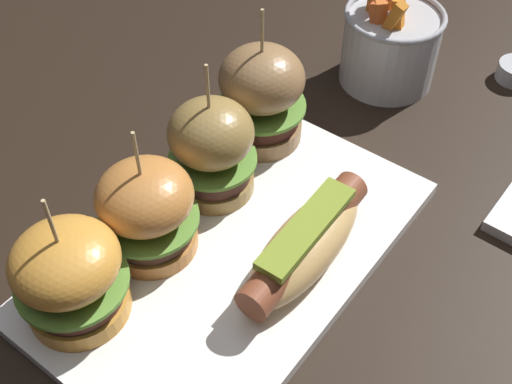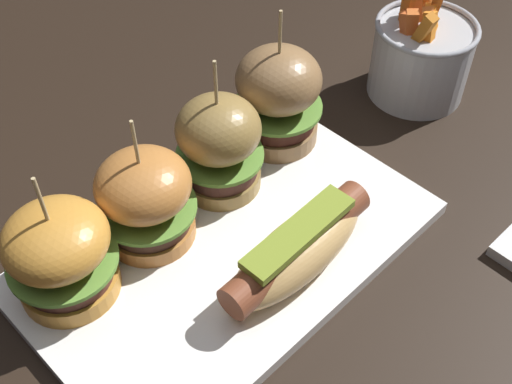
% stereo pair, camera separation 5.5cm
% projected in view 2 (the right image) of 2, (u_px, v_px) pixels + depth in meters
% --- Properties ---
extents(ground_plane, '(3.00, 3.00, 0.00)m').
position_uv_depth(ground_plane, '(228.00, 252.00, 0.60)').
color(ground_plane, black).
extents(platter_main, '(0.37, 0.23, 0.01)m').
position_uv_depth(platter_main, '(228.00, 247.00, 0.60)').
color(platter_main, white).
rests_on(platter_main, ground).
extents(hot_dog, '(0.17, 0.06, 0.05)m').
position_uv_depth(hot_dog, '(298.00, 249.00, 0.56)').
color(hot_dog, tan).
rests_on(hot_dog, platter_main).
extents(slider_far_left, '(0.09, 0.09, 0.13)m').
position_uv_depth(slider_far_left, '(61.00, 254.00, 0.53)').
color(slider_far_left, gold).
rests_on(slider_far_left, platter_main).
extents(slider_center_left, '(0.09, 0.09, 0.14)m').
position_uv_depth(slider_center_left, '(146.00, 199.00, 0.57)').
color(slider_center_left, '#BE7637').
rests_on(slider_center_left, platter_main).
extents(slider_center_right, '(0.09, 0.09, 0.15)m').
position_uv_depth(slider_center_right, '(219.00, 144.00, 0.61)').
color(slider_center_right, olive).
rests_on(slider_center_right, platter_main).
extents(slider_far_right, '(0.09, 0.09, 0.15)m').
position_uv_depth(slider_far_right, '(278.00, 96.00, 0.65)').
color(slider_far_right, olive).
rests_on(slider_far_right, platter_main).
extents(fries_bucket, '(0.11, 0.11, 0.14)m').
position_uv_depth(fries_bucket, '(421.00, 56.00, 0.73)').
color(fries_bucket, '#B7BABF').
rests_on(fries_bucket, ground).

